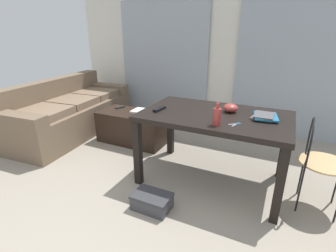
{
  "coord_description": "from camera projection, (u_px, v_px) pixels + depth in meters",
  "views": [
    {
      "loc": [
        0.98,
        -0.94,
        1.51
      ],
      "look_at": [
        -0.27,
        1.65,
        0.41
      ],
      "focal_mm": 26.69,
      "sensor_mm": 36.0,
      "label": 1
    }
  ],
  "objects": [
    {
      "name": "ground_plane",
      "position": [
        171.0,
        180.0,
        2.69
      ],
      "size": [
        7.43,
        7.43,
        0.0
      ],
      "primitive_type": "plane",
      "color": "gray"
    },
    {
      "name": "wall_back",
      "position": [
        224.0,
        52.0,
        3.9
      ],
      "size": [
        5.36,
        0.1,
        2.41
      ],
      "primitive_type": "cube",
      "color": "silver",
      "rests_on": "ground"
    },
    {
      "name": "curtains",
      "position": [
        222.0,
        66.0,
        3.9
      ],
      "size": [
        3.66,
        0.03,
        1.98
      ],
      "color": "#99A3AD",
      "rests_on": "ground"
    },
    {
      "name": "couch",
      "position": [
        70.0,
        112.0,
        3.89
      ],
      "size": [
        1.04,
        2.14,
        0.81
      ],
      "color": "brown",
      "rests_on": "ground"
    },
    {
      "name": "coffee_table",
      "position": [
        133.0,
        127.0,
        3.57
      ],
      "size": [
        0.96,
        0.48,
        0.44
      ],
      "color": "black",
      "rests_on": "ground"
    },
    {
      "name": "craft_table",
      "position": [
        214.0,
        123.0,
        2.48
      ],
      "size": [
        1.43,
        0.88,
        0.75
      ],
      "color": "black",
      "rests_on": "ground"
    },
    {
      "name": "wire_chair",
      "position": [
        317.0,
        154.0,
        2.14
      ],
      "size": [
        0.42,
        0.42,
        0.84
      ],
      "color": "tan",
      "rests_on": "ground"
    },
    {
      "name": "bottle_near",
      "position": [
        217.0,
        116.0,
        2.13
      ],
      "size": [
        0.07,
        0.07,
        0.2
      ],
      "color": "#99332D",
      "rests_on": "craft_table"
    },
    {
      "name": "bowl",
      "position": [
        230.0,
        108.0,
        2.49
      ],
      "size": [
        0.14,
        0.14,
        0.09
      ],
      "primitive_type": "ellipsoid",
      "color": "#9E3833",
      "rests_on": "craft_table"
    },
    {
      "name": "book_stack",
      "position": [
        265.0,
        116.0,
        2.31
      ],
      "size": [
        0.25,
        0.29,
        0.04
      ],
      "color": "#4C4C51",
      "rests_on": "craft_table"
    },
    {
      "name": "tv_remote_on_table",
      "position": [
        159.0,
        109.0,
        2.56
      ],
      "size": [
        0.06,
        0.18,
        0.02
      ],
      "primitive_type": "cube",
      "rotation": [
        0.0,
        0.0,
        -0.09
      ],
      "color": "black",
      "rests_on": "craft_table"
    },
    {
      "name": "scissors",
      "position": [
        236.0,
        124.0,
        2.17
      ],
      "size": [
        0.1,
        0.12,
        0.0
      ],
      "color": "#9EA0A5",
      "rests_on": "craft_table"
    },
    {
      "name": "tv_remote_primary",
      "position": [
        149.0,
        116.0,
        3.34
      ],
      "size": [
        0.07,
        0.15,
        0.02
      ],
      "primitive_type": "cube",
      "rotation": [
        0.0,
        0.0,
        0.17
      ],
      "color": "#B7B7B2",
      "rests_on": "coffee_table"
    },
    {
      "name": "tv_remote_secondary",
      "position": [
        120.0,
        107.0,
        3.7
      ],
      "size": [
        0.09,
        0.16,
        0.02
      ],
      "primitive_type": "cube",
      "rotation": [
        0.0,
        0.0,
        -0.36
      ],
      "color": "#232326",
      "rests_on": "coffee_table"
    },
    {
      "name": "magazine",
      "position": [
        140.0,
        111.0,
        3.53
      ],
      "size": [
        0.2,
        0.24,
        0.03
      ],
      "primitive_type": "cube",
      "rotation": [
        0.0,
        0.0,
        0.03
      ],
      "color": "silver",
      "rests_on": "coffee_table"
    },
    {
      "name": "shoebox",
      "position": [
        152.0,
        201.0,
        2.25
      ],
      "size": [
        0.34,
        0.23,
        0.15
      ],
      "color": "#38383D",
      "rests_on": "ground"
    }
  ]
}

